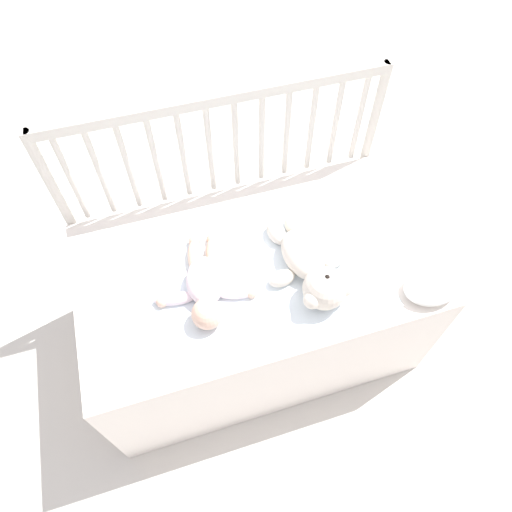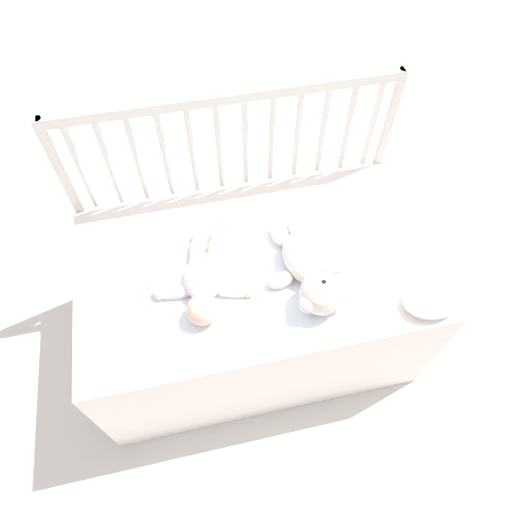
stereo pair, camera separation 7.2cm
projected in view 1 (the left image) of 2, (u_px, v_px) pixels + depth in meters
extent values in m
plane|color=silver|center=(255.00, 332.00, 2.02)|extent=(12.00, 12.00, 0.00)
cube|color=white|center=(255.00, 302.00, 1.79)|extent=(1.22, 0.71, 0.56)
cylinder|color=beige|center=(77.00, 232.00, 1.73)|extent=(0.04, 0.04, 0.97)
cylinder|color=beige|center=(362.00, 166.00, 1.93)|extent=(0.04, 0.04, 0.97)
cube|color=beige|center=(219.00, 99.00, 1.44)|extent=(1.18, 0.03, 0.04)
cylinder|color=beige|center=(71.00, 180.00, 1.53)|extent=(0.02, 0.02, 0.37)
cylinder|color=beige|center=(100.00, 174.00, 1.54)|extent=(0.02, 0.02, 0.37)
cylinder|color=beige|center=(129.00, 168.00, 1.56)|extent=(0.02, 0.02, 0.37)
cylinder|color=beige|center=(156.00, 162.00, 1.57)|extent=(0.02, 0.02, 0.37)
cylinder|color=beige|center=(183.00, 156.00, 1.59)|extent=(0.02, 0.02, 0.37)
cylinder|color=beige|center=(210.00, 151.00, 1.61)|extent=(0.02, 0.02, 0.37)
cylinder|color=beige|center=(236.00, 145.00, 1.62)|extent=(0.02, 0.02, 0.37)
cylinder|color=beige|center=(262.00, 140.00, 1.64)|extent=(0.02, 0.02, 0.37)
cylinder|color=beige|center=(287.00, 135.00, 1.65)|extent=(0.02, 0.02, 0.37)
cylinder|color=beige|center=(311.00, 129.00, 1.67)|extent=(0.02, 0.02, 0.37)
cylinder|color=beige|center=(335.00, 124.00, 1.69)|extent=(0.02, 0.02, 0.37)
cylinder|color=beige|center=(359.00, 119.00, 1.70)|extent=(0.02, 0.02, 0.37)
cube|color=white|center=(255.00, 275.00, 1.53)|extent=(0.84, 0.51, 0.01)
ellipsoid|color=silver|center=(302.00, 255.00, 1.52)|extent=(0.15, 0.21, 0.10)
sphere|color=silver|center=(324.00, 288.00, 1.42)|extent=(0.14, 0.14, 0.14)
sphere|color=tan|center=(326.00, 282.00, 1.39)|extent=(0.06, 0.06, 0.06)
sphere|color=black|center=(327.00, 278.00, 1.37)|extent=(0.02, 0.02, 0.02)
sphere|color=silver|center=(344.00, 288.00, 1.42)|extent=(0.06, 0.06, 0.06)
sphere|color=silver|center=(312.00, 300.00, 1.40)|extent=(0.06, 0.06, 0.06)
ellipsoid|color=silver|center=(333.00, 260.00, 1.54)|extent=(0.10, 0.06, 0.06)
ellipsoid|color=silver|center=(282.00, 278.00, 1.49)|extent=(0.10, 0.06, 0.06)
ellipsoid|color=silver|center=(294.00, 227.00, 1.61)|extent=(0.07, 0.11, 0.06)
ellipsoid|color=silver|center=(276.00, 233.00, 1.60)|extent=(0.07, 0.11, 0.06)
ellipsoid|color=white|center=(205.00, 281.00, 1.47)|extent=(0.16, 0.20, 0.09)
sphere|color=beige|center=(207.00, 314.00, 1.40)|extent=(0.10, 0.10, 0.10)
ellipsoid|color=white|center=(239.00, 292.00, 1.47)|extent=(0.14, 0.07, 0.05)
ellipsoid|color=white|center=(175.00, 298.00, 1.46)|extent=(0.14, 0.07, 0.05)
sphere|color=beige|center=(251.00, 293.00, 1.47)|extent=(0.04, 0.04, 0.04)
sphere|color=beige|center=(162.00, 302.00, 1.45)|extent=(0.04, 0.04, 0.04)
ellipsoid|color=beige|center=(213.00, 255.00, 1.55)|extent=(0.07, 0.14, 0.05)
ellipsoid|color=beige|center=(195.00, 256.00, 1.55)|extent=(0.07, 0.14, 0.05)
sphere|color=beige|center=(212.00, 239.00, 1.59)|extent=(0.04, 0.04, 0.04)
sphere|color=beige|center=(194.00, 241.00, 1.59)|extent=(0.04, 0.04, 0.04)
ellipsoid|color=white|center=(431.00, 287.00, 1.47)|extent=(0.19, 0.14, 0.06)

